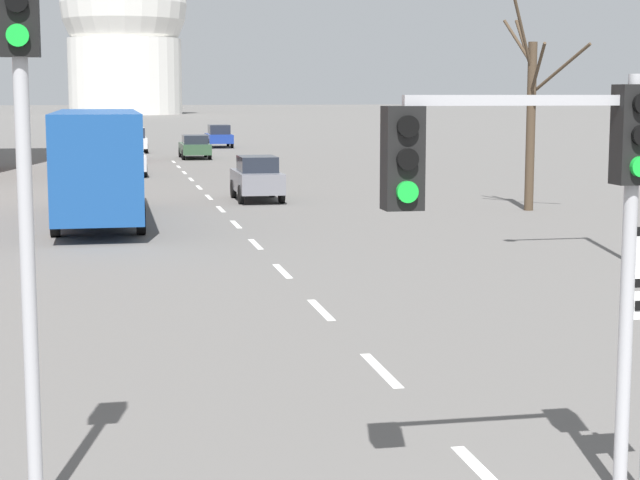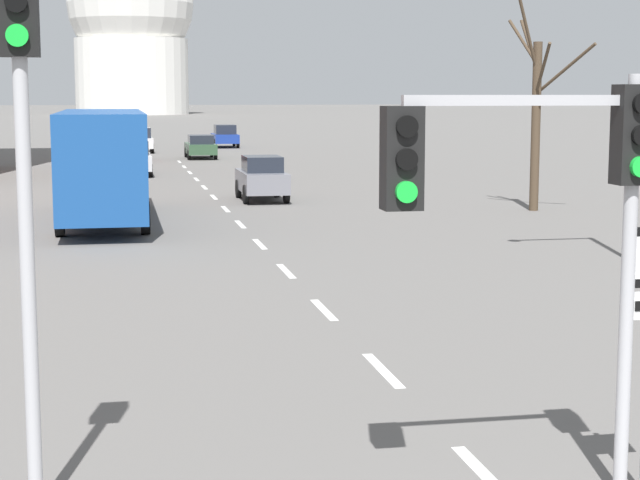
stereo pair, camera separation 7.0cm
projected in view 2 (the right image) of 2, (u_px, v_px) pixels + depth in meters
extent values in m
cube|color=silver|center=(487.00, 477.00, 11.26)|extent=(0.16, 2.00, 0.01)
cube|color=silver|center=(383.00, 370.00, 15.64)|extent=(0.16, 2.00, 0.01)
cube|color=silver|center=(324.00, 310.00, 20.02)|extent=(0.16, 2.00, 0.01)
cube|color=silver|center=(286.00, 271.00, 24.40)|extent=(0.16, 2.00, 0.01)
cube|color=silver|center=(260.00, 244.00, 28.77)|extent=(0.16, 2.00, 0.01)
cube|color=silver|center=(240.00, 224.00, 33.15)|extent=(0.16, 2.00, 0.01)
cube|color=silver|center=(226.00, 209.00, 37.53)|extent=(0.16, 2.00, 0.01)
cube|color=silver|center=(214.00, 197.00, 41.91)|extent=(0.16, 2.00, 0.01)
cube|color=silver|center=(204.00, 187.00, 46.29)|extent=(0.16, 2.00, 0.01)
cube|color=silver|center=(196.00, 179.00, 50.67)|extent=(0.16, 2.00, 0.01)
cube|color=silver|center=(190.00, 172.00, 55.05)|extent=(0.16, 2.00, 0.01)
cube|color=silver|center=(184.00, 167.00, 59.42)|extent=(0.16, 2.00, 0.01)
cube|color=silver|center=(179.00, 162.00, 63.80)|extent=(0.16, 2.00, 0.01)
cylinder|color=#B2B2B7|center=(627.00, 290.00, 10.47)|extent=(0.14, 0.14, 4.20)
cube|color=black|center=(634.00, 135.00, 10.27)|extent=(0.36, 0.28, 0.96)
cube|color=#B2B2B7|center=(521.00, 100.00, 10.01)|extent=(2.30, 0.10, 0.10)
cube|color=black|center=(402.00, 158.00, 9.86)|extent=(0.36, 0.28, 0.96)
cylinder|color=black|center=(407.00, 126.00, 9.66)|extent=(0.20, 0.06, 0.20)
cylinder|color=black|center=(407.00, 159.00, 9.70)|extent=(0.20, 0.06, 0.20)
cylinder|color=green|center=(406.00, 192.00, 9.74)|extent=(0.20, 0.06, 0.20)
cylinder|color=#B2B2B7|center=(26.00, 236.00, 9.90)|extent=(0.14, 0.14, 5.41)
cube|color=black|center=(18.00, 3.00, 9.61)|extent=(0.36, 0.28, 0.96)
cylinder|color=black|center=(16.00, 1.00, 9.44)|extent=(0.20, 0.06, 0.20)
cylinder|color=green|center=(17.00, 35.00, 9.48)|extent=(0.20, 0.06, 0.20)
cube|color=#2D4C33|center=(200.00, 148.00, 67.11)|extent=(1.74, 4.45, 0.63)
cube|color=#1E232D|center=(201.00, 139.00, 66.81)|extent=(1.48, 2.13, 0.54)
cylinder|color=black|center=(186.00, 152.00, 68.34)|extent=(0.18, 0.62, 0.62)
cylinder|color=black|center=(212.00, 152.00, 68.65)|extent=(0.18, 0.62, 0.62)
cylinder|color=black|center=(189.00, 155.00, 65.66)|extent=(0.18, 0.62, 0.62)
cylinder|color=black|center=(216.00, 155.00, 65.96)|extent=(0.18, 0.62, 0.62)
cube|color=maroon|center=(131.00, 150.00, 64.63)|extent=(1.76, 4.31, 0.73)
cube|color=#1E232D|center=(131.00, 140.00, 64.33)|extent=(1.49, 2.07, 0.53)
cylinder|color=black|center=(118.00, 155.00, 65.82)|extent=(0.18, 0.60, 0.60)
cylinder|color=black|center=(145.00, 155.00, 66.13)|extent=(0.18, 0.60, 0.60)
cylinder|color=black|center=(118.00, 157.00, 63.22)|extent=(0.18, 0.60, 0.60)
cylinder|color=black|center=(146.00, 157.00, 63.53)|extent=(0.18, 0.60, 0.60)
cube|color=navy|center=(225.00, 138.00, 81.06)|extent=(1.80, 4.24, 0.66)
cube|color=#1E232D|center=(225.00, 129.00, 80.77)|extent=(1.53, 2.04, 0.70)
cylinder|color=black|center=(212.00, 142.00, 82.23)|extent=(0.18, 0.70, 0.70)
cylinder|color=black|center=(234.00, 142.00, 82.55)|extent=(0.18, 0.70, 0.70)
cylinder|color=black|center=(215.00, 144.00, 79.67)|extent=(0.18, 0.70, 0.70)
cylinder|color=black|center=(238.00, 143.00, 79.99)|extent=(0.18, 0.70, 0.70)
cube|color=silver|center=(140.00, 143.00, 73.86)|extent=(1.72, 4.03, 0.69)
cube|color=#1E232D|center=(140.00, 133.00, 73.57)|extent=(1.46, 1.93, 0.69)
cylinder|color=black|center=(128.00, 147.00, 74.98)|extent=(0.18, 0.66, 0.66)
cylinder|color=black|center=(151.00, 147.00, 75.28)|extent=(0.18, 0.66, 0.66)
cylinder|color=black|center=(128.00, 149.00, 72.54)|extent=(0.18, 0.66, 0.66)
cylinder|color=black|center=(153.00, 148.00, 72.85)|extent=(0.18, 0.66, 0.66)
cube|color=slate|center=(262.00, 181.00, 40.52)|extent=(1.61, 3.91, 0.76)
cube|color=#1E232D|center=(262.00, 164.00, 40.24)|extent=(1.37, 1.88, 0.58)
cylinder|color=black|center=(238.00, 189.00, 41.61)|extent=(0.18, 0.71, 0.71)
cylinder|color=black|center=(277.00, 188.00, 41.89)|extent=(0.18, 0.71, 0.71)
cylinder|color=black|center=(246.00, 194.00, 39.25)|extent=(0.18, 0.71, 0.71)
cylinder|color=black|center=(286.00, 194.00, 39.53)|extent=(0.18, 0.71, 0.71)
cube|color=#B7B7BC|center=(133.00, 162.00, 53.08)|extent=(1.69, 4.42, 0.74)
cube|color=#1E232D|center=(133.00, 147.00, 52.77)|extent=(1.44, 2.12, 0.68)
cylinder|color=black|center=(117.00, 167.00, 54.32)|extent=(0.18, 0.64, 0.64)
cylinder|color=black|center=(149.00, 167.00, 54.61)|extent=(0.18, 0.64, 0.64)
cylinder|color=black|center=(117.00, 171.00, 51.65)|extent=(0.18, 0.64, 0.64)
cylinder|color=black|center=(151.00, 171.00, 51.95)|extent=(0.18, 0.64, 0.64)
cube|color=#19478C|center=(102.00, 159.00, 33.45)|extent=(2.50, 10.80, 3.00)
cube|color=black|center=(102.00, 147.00, 33.40)|extent=(2.52, 10.26, 0.90)
cylinder|color=black|center=(70.00, 197.00, 37.11)|extent=(0.26, 0.96, 0.96)
cylinder|color=black|center=(139.00, 195.00, 37.56)|extent=(0.26, 0.96, 0.96)
cylinder|color=black|center=(60.00, 220.00, 30.28)|extent=(0.26, 0.96, 0.96)
cylinder|color=black|center=(145.00, 218.00, 30.73)|extent=(0.26, 0.96, 0.96)
cylinder|color=#473828|center=(536.00, 127.00, 36.72)|extent=(0.31, 0.31, 5.78)
cylinder|color=#473828|center=(529.00, 45.00, 36.72)|extent=(0.39, 0.94, 1.79)
cylinder|color=#473828|center=(523.00, 42.00, 36.75)|extent=(0.74, 1.12, 1.59)
cylinder|color=#473828|center=(543.00, 69.00, 35.68)|extent=(0.32, 1.63, 1.74)
cylinder|color=#473828|center=(527.00, 29.00, 35.81)|extent=(1.21, 0.86, 2.85)
cylinder|color=#473828|center=(567.00, 67.00, 35.68)|extent=(1.18, 2.05, 1.62)
cylinder|color=silver|center=(132.00, 77.00, 213.15)|extent=(22.39, 22.39, 14.93)
sphere|color=silver|center=(130.00, 4.00, 211.22)|extent=(24.88, 24.88, 24.88)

